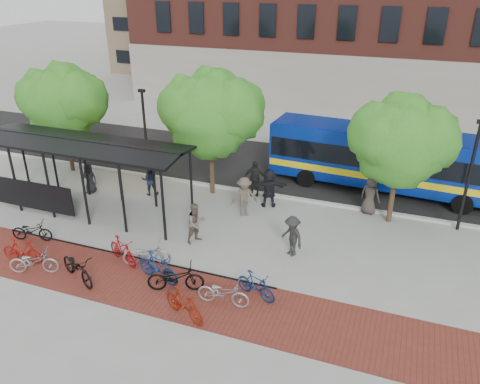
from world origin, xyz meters
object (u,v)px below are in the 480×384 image
(lamp_post_right, at_px, (470,174))
(bike_10, at_px, (223,292))
(bus_shelter, at_px, (79,151))
(bike_2, at_px, (34,262))
(bike_0, at_px, (32,231))
(pedestrian_2, at_px, (150,179))
(tree_b, at_px, (213,110))
(bike_7, at_px, (158,267))
(tree_a, at_px, (63,99))
(pedestrian_5, at_px, (269,188))
(bike_8, at_px, (176,278))
(tree_c, at_px, (403,139))
(pedestrian_3, at_px, (244,197))
(bike_6, at_px, (147,254))
(bike_11, at_px, (256,285))
(bike_4, at_px, (77,268))
(bike_1, at_px, (22,250))
(lamp_post_left, at_px, (145,133))
(pedestrian_6, at_px, (370,195))
(bike_9, at_px, (184,304))
(pedestrian_8, at_px, (196,223))
(pedestrian_4, at_px, (255,178))
(bus, at_px, (387,157))
(pedestrian_9, at_px, (292,236))
(bike_5, at_px, (123,250))
(pedestrian_0, at_px, (89,178))

(lamp_post_right, distance_m, bike_10, 11.96)
(bus_shelter, bearing_deg, bike_2, -73.52)
(bike_0, xyz_separation_m, pedestrian_2, (2.42, 5.88, 0.39))
(tree_b, relative_size, bike_7, 3.31)
(tree_a, relative_size, pedestrian_5, 3.13)
(bike_8, bearing_deg, bus_shelter, 38.11)
(tree_c, bearing_deg, tree_a, 180.00)
(tree_a, distance_m, bike_10, 15.85)
(bike_2, bearing_deg, pedestrian_3, -60.37)
(bike_6, distance_m, bike_11, 4.73)
(bike_6, xyz_separation_m, pedestrian_3, (2.18, 5.33, 0.48))
(tree_a, xyz_separation_m, tree_b, (9.00, 0.00, 0.22))
(bike_11, relative_size, pedestrian_2, 0.98)
(bus_shelter, height_order, bike_11, bus_shelter)
(lamp_post_right, bearing_deg, tree_a, -179.31)
(bike_0, relative_size, bike_4, 0.83)
(pedestrian_5, bearing_deg, tree_b, -29.83)
(tree_c, bearing_deg, bike_1, -147.39)
(lamp_post_left, relative_size, pedestrian_6, 2.63)
(bike_9, relative_size, pedestrian_8, 1.04)
(bus_shelter, height_order, bike_10, bus_shelter)
(pedestrian_4, bearing_deg, bike_6, -114.78)
(bus_shelter, relative_size, bus, 0.86)
(bike_0, height_order, pedestrian_8, pedestrian_8)
(bike_11, bearing_deg, bike_10, 149.35)
(bus_shelter, xyz_separation_m, lamp_post_left, (1.13, 4.08, -0.25))
(bike_2, bearing_deg, bike_10, -105.24)
(bike_0, xyz_separation_m, bike_8, (7.49, -0.99, 0.08))
(lamp_post_right, bearing_deg, tree_b, -178.80)
(tree_c, bearing_deg, pedestrian_9, -129.43)
(lamp_post_left, height_order, bus, lamp_post_left)
(pedestrian_6, bearing_deg, bike_2, 57.29)
(lamp_post_right, height_order, pedestrian_6, lamp_post_right)
(tree_c, xyz_separation_m, bike_7, (-7.90, -7.91, -3.47))
(bus, bearing_deg, pedestrian_8, -126.46)
(lamp_post_left, relative_size, bike_0, 2.86)
(bike_6, xyz_separation_m, pedestrian_5, (2.99, 6.66, 0.49))
(tree_a, distance_m, bike_5, 11.57)
(bus_shelter, height_order, pedestrian_2, bus_shelter)
(bike_2, bearing_deg, pedestrian_4, -51.89)
(bike_1, height_order, pedestrian_6, pedestrian_6)
(bike_6, bearing_deg, bike_11, -116.76)
(tree_b, xyz_separation_m, bike_7, (1.09, -7.91, -3.87))
(bike_10, bearing_deg, bus, -24.39)
(pedestrian_3, relative_size, pedestrian_8, 1.08)
(tree_a, distance_m, bike_9, 15.70)
(pedestrian_6, bearing_deg, pedestrian_5, 28.91)
(pedestrian_5, bearing_deg, pedestrian_0, -10.34)
(pedestrian_3, relative_size, pedestrian_9, 1.11)
(bus, relative_size, bike_7, 6.31)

